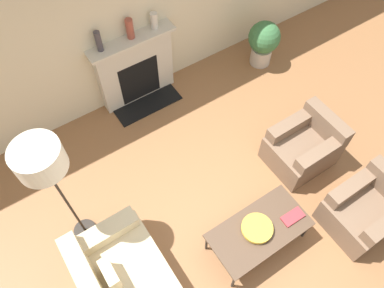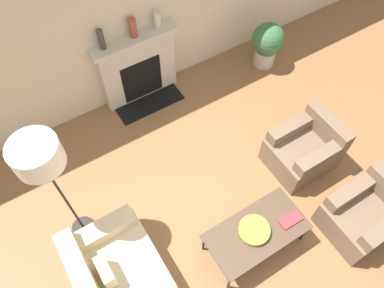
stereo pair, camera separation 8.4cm
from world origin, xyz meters
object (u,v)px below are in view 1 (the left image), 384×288
armchair_near (366,209)px  mantel_vase_center_right (154,20)px  coffee_table (259,230)px  fireplace (136,70)px  mantel_vase_center_left (130,29)px  potted_plant (264,41)px  mantel_vase_left (99,41)px  armchair_far (304,147)px  bowl (257,228)px  book (293,217)px  floor_lamp (42,164)px

armchair_near → mantel_vase_center_right: (-0.96, 3.58, 1.00)m
coffee_table → armchair_near: bearing=-20.9°
fireplace → mantel_vase_center_left: 0.76m
potted_plant → mantel_vase_left: bearing=168.9°
coffee_table → mantel_vase_left: bearing=98.6°
mantel_vase_center_left → potted_plant: 2.37m
fireplace → armchair_near: size_ratio=1.51×
mantel_vase_center_right → fireplace: bearing=-178.0°
potted_plant → armchair_far: bearing=-112.7°
bowl → book: size_ratio=1.31×
floor_lamp → mantel_vase_left: (1.31, 1.70, -0.39)m
mantel_vase_center_right → potted_plant: 2.02m
floor_lamp → mantel_vase_center_left: bearing=43.6°
mantel_vase_left → potted_plant: bearing=-11.1°
coffee_table → mantel_vase_center_left: 3.20m
fireplace → armchair_far: fireplace is taller
coffee_table → mantel_vase_center_right: size_ratio=5.02×
fireplace → potted_plant: size_ratio=1.62×
armchair_near → book: bearing=-114.2°
armchair_near → mantel_vase_center_left: mantel_vase_center_left is taller
book → floor_lamp: 2.94m
book → coffee_table: bearing=168.0°
mantel_vase_center_left → armchair_near: bearing=-69.4°
book → potted_plant: 3.16m
armchair_far → fireplace: bearing=-150.4°
armchair_near → mantel_vase_center_right: bearing=-165.0°
book → mantel_vase_left: mantel_vase_left is taller
armchair_far → book: bearing=-51.2°
book → mantel_vase_center_right: (-0.04, 3.16, 0.85)m
coffee_table → mantel_vase_left: size_ratio=3.97×
armchair_near → mantel_vase_center_right: 3.84m
coffee_table → bowl: bowl is taller
floor_lamp → potted_plant: size_ratio=2.38×
armchair_near → armchair_far: 1.16m
book → mantel_vase_center_left: (-0.42, 3.16, 0.88)m
fireplace → floor_lamp: (-1.77, -1.69, 1.15)m
book → mantel_vase_center_right: mantel_vase_center_right is taller
mantel_vase_left → mantel_vase_center_right: 0.86m
armchair_far → mantel_vase_center_left: mantel_vase_center_left is taller
potted_plant → armchair_near: bearing=-104.6°
book → potted_plant: potted_plant is taller
coffee_table → mantel_vase_left: 3.23m
armchair_far → coffee_table: size_ratio=0.72×
potted_plant → book: bearing=-123.0°
bowl → mantel_vase_left: mantel_vase_left is taller
armchair_far → mantel_vase_left: (-1.82, 2.42, 1.04)m
armchair_near → coffee_table: 1.46m
fireplace → mantel_vase_center_right: 0.84m
armchair_near → armchair_far: same height
coffee_table → armchair_far: bearing=25.3°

